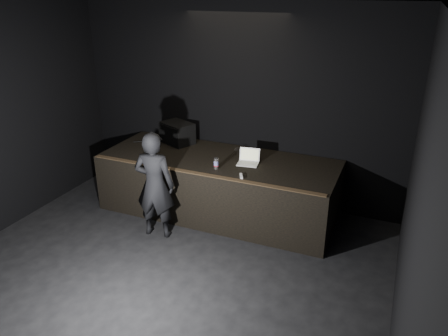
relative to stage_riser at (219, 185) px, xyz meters
name	(u,v)px	position (x,y,z in m)	size (l,w,h in m)	color
ground	(131,307)	(0.00, -2.73, -0.50)	(7.00, 7.00, 0.00)	black
room_walls	(115,156)	(0.00, -2.73, 1.52)	(6.10, 7.10, 3.52)	black
stage_riser	(219,185)	(0.00, 0.00, 0.00)	(4.00, 1.50, 1.00)	black
riser_lip	(200,174)	(0.00, -0.71, 0.51)	(3.92, 0.10, 0.01)	brown
stage_monitor	(177,133)	(-1.02, 0.42, 0.69)	(0.69, 0.61, 0.39)	black
cable	(155,141)	(-1.45, 0.35, 0.51)	(0.02, 0.02, 0.80)	black
laptop	(249,160)	(0.54, 0.01, 0.56)	(0.37, 0.34, 0.23)	silver
beer_can	(216,163)	(0.14, -0.41, 0.59)	(0.08, 0.08, 0.18)	silver
plastic_cup	(236,151)	(0.19, 0.35, 0.55)	(0.08, 0.08, 0.10)	white
wii_remote	(241,176)	(0.63, -0.57, 0.52)	(0.04, 0.17, 0.03)	white
person	(155,185)	(-0.60, -1.08, 0.36)	(0.63, 0.41, 1.72)	black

